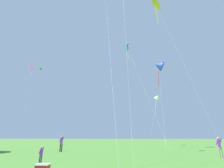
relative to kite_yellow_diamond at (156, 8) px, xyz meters
The scene contains 9 objects.
kite_yellow_diamond is the anchor object (origin of this frame).
kite_teal_box 9.10m from the kite_yellow_diamond, 123.36° to the left, with size 4.16×11.41×19.39m.
kite_blue_delta 9.78m from the kite_yellow_diamond, 81.58° to the left, with size 3.15×9.91×15.21m.
kite_pink_low 32.10m from the kite_yellow_diamond, 152.47° to the left, with size 3.80×6.24×18.74m.
kite_green_small 38.14m from the kite_yellow_diamond, 142.63° to the left, with size 2.73×7.57×21.72m.
kite_white_distant 19.56m from the kite_yellow_diamond, 83.39° to the left, with size 3.93×7.03×10.99m.
person_child_small 27.29m from the kite_yellow_diamond, 128.11° to the right, with size 0.22×0.32×1.06m.
person_far_back 24.73m from the kite_yellow_diamond, 164.04° to the right, with size 0.55×0.23×1.73m.
person_foreground_watcher 22.67m from the kite_yellow_diamond, 76.65° to the right, with size 0.51×0.25×1.59m.
Camera 1 is at (2.60, -2.58, 1.55)m, focal length 28.02 mm.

